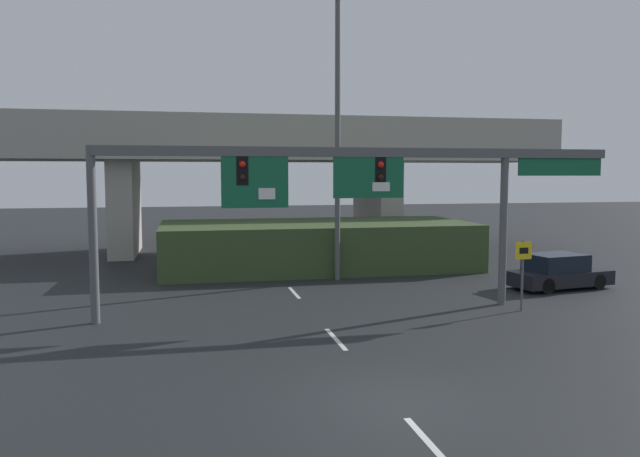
{
  "coord_description": "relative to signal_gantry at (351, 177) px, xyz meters",
  "views": [
    {
      "loc": [
        -4.1,
        -12.23,
        4.75
      ],
      "look_at": [
        0.0,
        7.09,
        3.01
      ],
      "focal_mm": 35.0,
      "sensor_mm": 36.0,
      "label": 1
    }
  ],
  "objects": [
    {
      "name": "highway_light_pole_near",
      "position": [
        1.07,
        6.35,
        2.03
      ],
      "size": [
        0.7,
        0.36,
        12.58
      ],
      "color": "#515456",
      "rests_on": "ground"
    },
    {
      "name": "lane_markings",
      "position": [
        -1.33,
        3.73,
        -4.63
      ],
      "size": [
        0.14,
        31.03,
        0.01
      ],
      "color": "silver",
      "rests_on": "ground"
    },
    {
      "name": "grass_embankment",
      "position": [
        0.91,
        10.13,
        -3.49
      ],
      "size": [
        15.38,
        6.89,
        2.3
      ],
      "color": "#384C28",
      "rests_on": "ground"
    },
    {
      "name": "speed_limit_sign",
      "position": [
        5.85,
        -1.15,
        -3.03
      ],
      "size": [
        0.6,
        0.11,
        2.46
      ],
      "color": "#4C4C4C",
      "rests_on": "ground"
    },
    {
      "name": "ground_plane",
      "position": [
        -1.33,
        -8.32,
        -4.63
      ],
      "size": [
        160.0,
        160.0,
        0.0
      ],
      "primitive_type": "plane",
      "color": "black"
    },
    {
      "name": "signal_gantry",
      "position": [
        0.0,
        0.0,
        0.0
      ],
      "size": [
        18.16,
        0.44,
        5.64
      ],
      "color": "#515456",
      "rests_on": "ground"
    },
    {
      "name": "overpass_bridge",
      "position": [
        -1.33,
        17.68,
        1.11
      ],
      "size": [
        36.45,
        7.92,
        8.03
      ],
      "color": "#A39E93",
      "rests_on": "ground"
    },
    {
      "name": "parked_sedan_near_right",
      "position": [
        9.53,
        2.45,
        -3.97
      ],
      "size": [
        4.53,
        2.56,
        1.44
      ],
      "rotation": [
        0.0,
        0.0,
        0.17
      ],
      "color": "black",
      "rests_on": "ground"
    }
  ]
}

